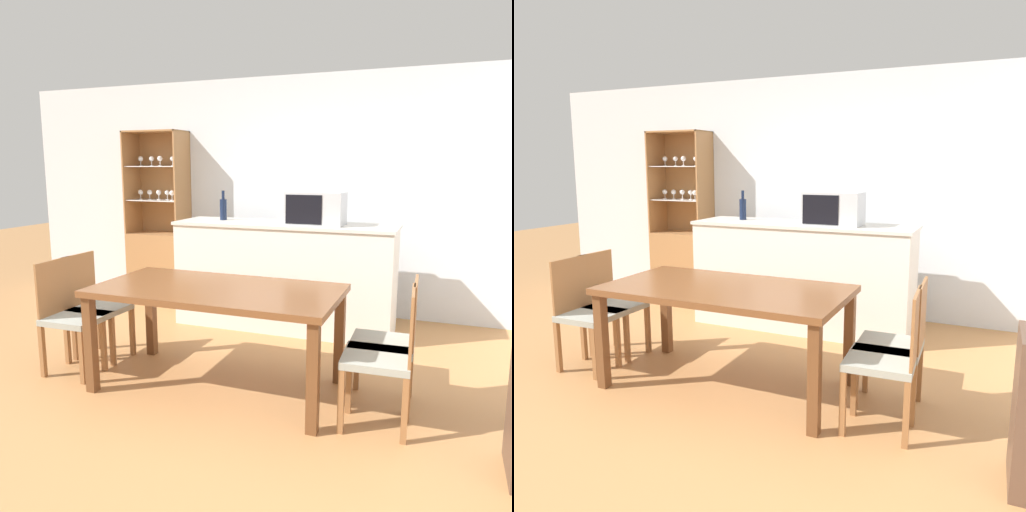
{
  "view_description": "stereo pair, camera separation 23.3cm",
  "coord_description": "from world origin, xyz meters",
  "views": [
    {
      "loc": [
        1.64,
        -2.7,
        1.59
      ],
      "look_at": [
        0.17,
        1.16,
        0.85
      ],
      "focal_mm": 35.0,
      "sensor_mm": 36.0,
      "label": 1
    },
    {
      "loc": [
        1.86,
        -2.61,
        1.59
      ],
      "look_at": [
        0.17,
        1.16,
        0.85
      ],
      "focal_mm": 35.0,
      "sensor_mm": 36.0,
      "label": 2
    }
  ],
  "objects": [
    {
      "name": "wall_back",
      "position": [
        0.0,
        2.63,
        1.27
      ],
      "size": [
        6.8,
        0.06,
        2.55
      ],
      "color": "silver",
      "rests_on": "ground_plane"
    },
    {
      "name": "ground_plane",
      "position": [
        0.0,
        0.0,
        0.0
      ],
      "size": [
        18.0,
        18.0,
        0.0
      ],
      "primitive_type": "plane",
      "color": "#B27A47"
    },
    {
      "name": "display_cabinet",
      "position": [
        -1.56,
        2.42,
        0.58
      ],
      "size": [
        0.7,
        0.38,
        1.99
      ],
      "color": "#A37042",
      "rests_on": "ground_plane"
    },
    {
      "name": "dining_chair_side_right_far",
      "position": [
        1.34,
        0.54,
        0.45
      ],
      "size": [
        0.42,
        0.42,
        0.88
      ],
      "rotation": [
        0.0,
        0.0,
        1.6
      ],
      "color": "#999E93",
      "rests_on": "ground_plane"
    },
    {
      "name": "microwave",
      "position": [
        0.5,
        1.88,
        1.2
      ],
      "size": [
        0.53,
        0.33,
        0.31
      ],
      "color": "#B7BABF",
      "rests_on": "kitchen_counter"
    },
    {
      "name": "kitchen_counter",
      "position": [
        0.18,
        1.91,
        0.53
      ],
      "size": [
        2.17,
        0.62,
        1.05
      ],
      "color": "silver",
      "rests_on": "ground_plane"
    },
    {
      "name": "dining_table",
      "position": [
        0.16,
        0.41,
        0.66
      ],
      "size": [
        1.74,
        0.9,
        0.75
      ],
      "color": "brown",
      "rests_on": "ground_plane"
    },
    {
      "name": "dining_chair_side_left_near",
      "position": [
        -1.03,
        0.27,
        0.45
      ],
      "size": [
        0.42,
        0.42,
        0.88
      ],
      "rotation": [
        0.0,
        0.0,
        -1.55
      ],
      "color": "#999E93",
      "rests_on": "ground_plane"
    },
    {
      "name": "wine_bottle",
      "position": [
        -0.5,
        1.96,
        1.17
      ],
      "size": [
        0.07,
        0.07,
        0.3
      ],
      "color": "#141E38",
      "rests_on": "kitchen_counter"
    },
    {
      "name": "dining_chair_side_right_near",
      "position": [
        1.34,
        0.28,
        0.45
      ],
      "size": [
        0.43,
        0.43,
        0.88
      ],
      "rotation": [
        0.0,
        0.0,
        1.62
      ],
      "color": "#999E93",
      "rests_on": "ground_plane"
    },
    {
      "name": "dining_chair_side_left_far",
      "position": [
        -1.03,
        0.54,
        0.45
      ],
      "size": [
        0.42,
        0.42,
        0.88
      ],
      "rotation": [
        0.0,
        0.0,
        -1.61
      ],
      "color": "#999E93",
      "rests_on": "ground_plane"
    }
  ]
}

